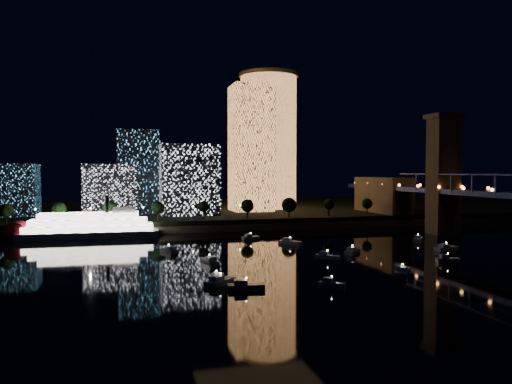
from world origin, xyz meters
TOP-DOWN VIEW (x-y plane):
  - ground at (0.00, 0.00)m, footprint 520.00×520.00m
  - far_bank at (0.00, 160.00)m, footprint 420.00×160.00m
  - seawall at (0.00, 82.00)m, footprint 420.00×6.00m
  - tower_cylindrical at (17.08, 145.56)m, footprint 34.00×34.00m
  - tower_rectangular at (2.12, 128.00)m, footprint 21.01×21.01m
  - midrise_blocks at (-58.78, 124.29)m, footprint 102.69×45.28m
  - riverboat at (-79.82, 75.10)m, footprint 57.14×13.58m
  - motorboats at (-10.74, 5.66)m, footprint 99.57×86.20m
  - esplanade_trees at (-33.13, 88.00)m, footprint 165.42×6.95m
  - street_lamps at (-34.00, 94.00)m, footprint 132.70×0.70m

SIDE VIEW (x-z plane):
  - ground at x=0.00m, z-range 0.00..0.00m
  - motorboats at x=-10.74m, z-range -0.58..2.20m
  - seawall at x=0.00m, z-range 0.00..3.00m
  - far_bank at x=0.00m, z-range 0.00..5.00m
  - riverboat at x=-79.82m, z-range -4.17..12.95m
  - street_lamps at x=-34.00m, z-range 6.20..11.85m
  - esplanade_trees at x=-33.13m, z-range 5.98..14.95m
  - midrise_blocks at x=-58.78m, z-range 0.98..42.80m
  - tower_rectangular at x=2.12m, z-range 5.00..71.84m
  - tower_cylindrical at x=17.08m, z-range 5.13..82.20m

